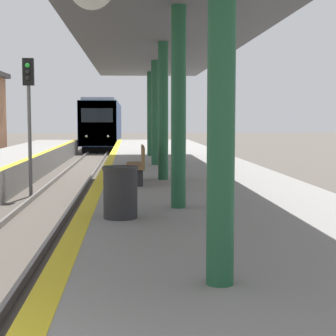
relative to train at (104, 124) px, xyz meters
name	(u,v)px	position (x,y,z in m)	size (l,w,h in m)	color
train	(104,124)	(0.00, 0.00, 0.00)	(2.90, 21.17, 4.22)	black
signal_far	(29,101)	(-0.95, -32.96, 1.09)	(0.36, 0.31, 4.63)	#595959
station_canopy	(163,42)	(3.29, -37.47, 2.46)	(4.44, 23.48, 3.78)	#1E5133
trash_bin	(120,192)	(2.27, -43.17, -0.69)	(0.57, 0.57, 0.84)	#262628
bench	(138,164)	(2.62, -38.30, -0.62)	(0.44, 1.65, 0.92)	brown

